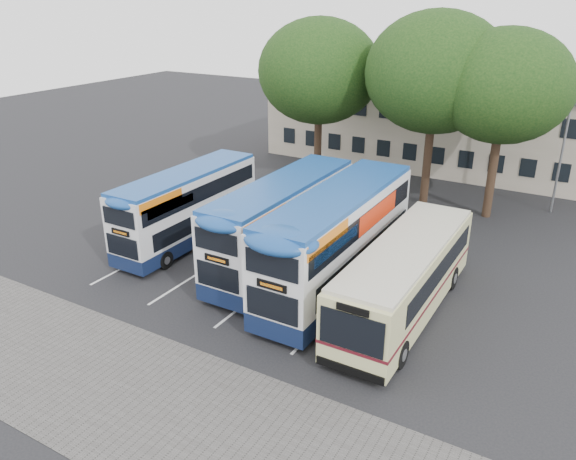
% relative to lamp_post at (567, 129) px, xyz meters
% --- Properties ---
extents(ground, '(120.00, 120.00, 0.00)m').
position_rel_lamp_post_xyz_m(ground, '(-6.00, -19.97, -5.08)').
color(ground, black).
rests_on(ground, ground).
extents(paving_strip, '(40.00, 6.00, 0.01)m').
position_rel_lamp_post_xyz_m(paving_strip, '(-8.00, -24.97, -5.08)').
color(paving_strip, '#595654').
rests_on(paving_strip, ground).
extents(bay_lines, '(14.12, 11.00, 0.01)m').
position_rel_lamp_post_xyz_m(bay_lines, '(-9.75, -14.97, -5.08)').
color(bay_lines, silver).
rests_on(bay_lines, ground).
extents(depot_building, '(32.40, 8.40, 6.20)m').
position_rel_lamp_post_xyz_m(depot_building, '(-6.00, 7.02, -1.93)').
color(depot_building, '#A69A86').
rests_on(depot_building, ground).
extents(lamp_post, '(0.25, 1.05, 9.06)m').
position_rel_lamp_post_xyz_m(lamp_post, '(0.00, 0.00, 0.00)').
color(lamp_post, gray).
rests_on(lamp_post, ground).
extents(tree_left, '(7.92, 7.92, 10.94)m').
position_rel_lamp_post_xyz_m(tree_left, '(-14.79, -2.11, 2.47)').
color(tree_left, black).
rests_on(tree_left, ground).
extents(tree_mid, '(8.19, 8.19, 11.48)m').
position_rel_lamp_post_xyz_m(tree_mid, '(-7.13, -2.38, 2.90)').
color(tree_mid, black).
rests_on(tree_mid, ground).
extents(tree_right, '(7.32, 7.32, 10.67)m').
position_rel_lamp_post_xyz_m(tree_right, '(-3.23, -2.63, 2.45)').
color(tree_right, black).
rests_on(tree_right, ground).
extents(bus_dd_left, '(2.26, 9.33, 3.88)m').
position_rel_lamp_post_xyz_m(bus_dd_left, '(-15.94, -14.37, -2.95)').
color(bus_dd_left, '#111C3E').
rests_on(bus_dd_left, ground).
extents(bus_dd_mid, '(2.47, 10.18, 4.24)m').
position_rel_lamp_post_xyz_m(bus_dd_mid, '(-10.25, -14.33, -2.75)').
color(bus_dd_mid, '#111C3E').
rests_on(bus_dd_mid, ground).
extents(bus_dd_right, '(2.62, 10.80, 4.50)m').
position_rel_lamp_post_xyz_m(bus_dd_right, '(-7.07, -15.01, -2.60)').
color(bus_dd_right, '#111C3E').
rests_on(bus_dd_right, ground).
extents(bus_single, '(2.65, 10.42, 3.11)m').
position_rel_lamp_post_xyz_m(bus_single, '(-3.78, -15.53, -3.32)').
color(bus_single, '#CFCC8A').
rests_on(bus_single, ground).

